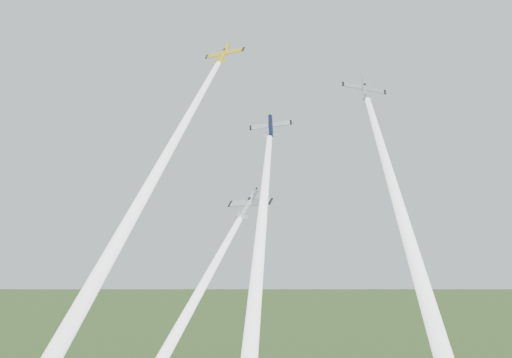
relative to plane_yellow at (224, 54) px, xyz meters
name	(u,v)px	position (x,y,z in m)	size (l,w,h in m)	color
plane_yellow	(224,54)	(0.00, 0.00, 0.00)	(7.99, 7.93, 1.25)	yellow
smoke_trail_yellow	(145,192)	(-1.48, -25.58, -27.70)	(2.43, 2.43, 69.07)	white
plane_navy	(271,126)	(10.47, -3.47, -14.92)	(7.49, 7.43, 1.17)	#0D153B
smoke_trail_navy	(258,261)	(15.55, -23.77, -37.53)	(2.43, 2.43, 55.22)	white
plane_silver_right	(364,89)	(26.18, 1.01, -8.59)	(7.85, 7.79, 1.23)	#A5ACB2
smoke_trail_silver_right	(404,222)	(34.98, -19.00, -32.22)	(2.43, 2.43, 57.98)	white
plane_silver_low	(248,204)	(8.80, -10.14, -28.90)	(8.48, 8.41, 1.33)	silver
smoke_trail_silver_low	(163,358)	(3.85, -29.55, -50.54)	(2.43, 2.43, 52.57)	white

